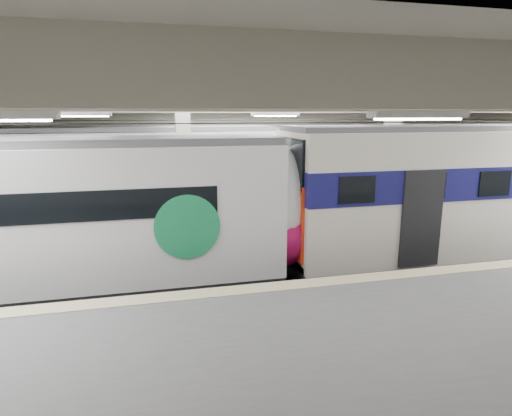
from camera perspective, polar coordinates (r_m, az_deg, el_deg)
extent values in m
cube|color=black|center=(13.64, 4.75, -9.13)|extent=(36.00, 24.00, 0.10)
cube|color=silver|center=(12.70, 5.22, 15.07)|extent=(36.00, 24.00, 0.20)
cube|color=beige|center=(22.50, -3.19, 6.82)|extent=(30.00, 0.10, 5.50)
cube|color=#575759|center=(8.15, 20.38, -21.20)|extent=(30.00, 7.00, 1.10)
cube|color=#CDB991|center=(10.40, 10.56, -9.50)|extent=(30.00, 0.50, 0.02)
cube|color=beige|center=(15.22, -9.51, 3.94)|extent=(0.50, 0.50, 5.50)
cube|color=beige|center=(17.68, 17.39, 4.72)|extent=(0.50, 0.50, 5.50)
cube|color=beige|center=(12.69, 5.19, 13.72)|extent=(30.00, 18.00, 0.50)
cube|color=#59544C|center=(13.59, 4.76, -8.63)|extent=(30.00, 1.52, 0.16)
cube|color=#59544C|center=(18.63, -0.56, -2.71)|extent=(30.00, 1.52, 0.16)
cylinder|color=black|center=(12.69, 5.14, 11.23)|extent=(30.00, 0.03, 0.03)
cylinder|color=black|center=(17.98, -0.59, 11.64)|extent=(30.00, 0.03, 0.03)
cube|color=white|center=(10.81, 8.63, 12.10)|extent=(26.00, 8.40, 0.12)
cube|color=silver|center=(12.58, -25.34, -0.86)|extent=(12.16, 2.71, 3.65)
ellipsoid|color=silver|center=(12.78, 2.36, 0.55)|extent=(2.15, 2.66, 3.58)
ellipsoid|color=#A30D49|center=(13.00, 2.84, -2.89)|extent=(2.28, 2.71, 2.19)
cylinder|color=#188750|center=(11.03, -9.13, -2.52)|extent=(1.68, 0.06, 1.68)
cube|color=#4C4C51|center=(12.32, -26.18, 7.89)|extent=(12.16, 2.23, 0.20)
cube|color=black|center=(13.14, -24.53, -9.27)|extent=(12.16, 1.90, 0.70)
cube|color=beige|center=(16.42, 28.24, 2.25)|extent=(13.85, 3.04, 3.94)
cube|color=#131354|center=(16.35, 28.41, 3.88)|extent=(13.89, 3.10, 0.96)
cube|color=red|center=(13.01, 4.38, -1.10)|extent=(0.08, 2.58, 2.17)
cube|color=black|center=(12.72, 4.50, 6.17)|extent=(0.08, 2.43, 1.42)
cube|color=#4C4C51|center=(16.23, 28.99, 9.39)|extent=(13.85, 2.37, 0.16)
cube|color=black|center=(16.87, 27.50, -4.85)|extent=(13.85, 2.13, 0.70)
cube|color=silver|center=(17.83, -20.33, 3.41)|extent=(14.05, 3.44, 3.78)
cube|color=#188750|center=(17.77, -20.45, 4.99)|extent=(14.09, 3.50, 0.80)
cube|color=#4C4C51|center=(17.65, -20.82, 9.80)|extent=(14.03, 2.94, 0.16)
cube|color=black|center=(18.25, -19.83, -3.08)|extent=(14.04, 3.14, 0.60)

